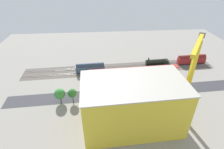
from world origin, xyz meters
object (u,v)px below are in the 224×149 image
Objects in this scene: parked_car_4 at (117,88)px; parked_car_2 at (141,87)px; platform_canopy_near at (135,69)px; locomotive at (158,62)px; parked_car_3 at (130,88)px; parked_car_0 at (166,86)px; passenger_coach at (192,59)px; box_truck_1 at (130,96)px; tower_crane at (190,76)px; construction_building at (133,105)px; street_tree_1 at (60,94)px; freight_coach_far at (90,68)px; traffic_light at (164,89)px; street_tree_0 at (72,93)px; parked_car_1 at (154,87)px; street_tree_2 at (131,90)px; box_truck_0 at (151,93)px.

parked_car_2 is at bearing -179.44° from parked_car_4.
locomotive reaches higher than platform_canopy_near.
parked_car_2 is 1.02× the size of parked_car_3.
parked_car_0 is at bearing 179.30° from parked_car_2.
passenger_coach is 56.63m from parked_car_4.
platform_canopy_near is at bearing -106.49° from box_truck_1.
parked_car_3 is at bearing -50.49° from tower_crane.
construction_building reaches higher than street_tree_1.
parked_car_4 reaches higher than parked_car_3.
construction_building is 1.04× the size of tower_crane.
platform_canopy_near is 19.93m from parked_car_0.
parked_car_3 is 35.40m from street_tree_1.
platform_canopy_near reaches higher than parked_car_2.
freight_coach_far is 4.05× the size of parked_car_3.
tower_crane is 5.00× the size of traffic_light.
street_tree_0 reaches higher than parked_car_2.
parked_car_1 is 0.50× the size of street_tree_2.
box_truck_0 is (35.34, 31.36, -1.44)m from passenger_coach.
street_tree_1 is at bearing 62.86° from freight_coach_far.
box_truck_1 is at bearing 126.29° from freight_coach_far.
street_tree_2 is (7.09, 8.73, 4.75)m from parked_car_2.
street_tree_0 is at bearing 9.12° from parked_car_0.
parked_car_4 is 23.44m from traffic_light.
street_tree_2 is at bearing 122.49° from box_truck_1.
box_truck_1 is 1.43× the size of street_tree_1.
box_truck_1 is (-1.93, -15.67, -8.18)m from construction_building.
street_tree_0 is at bearing -0.28° from box_truck_1.
tower_crane reaches higher than parked_car_1.
platform_canopy_near is 41.16m from passenger_coach.
street_tree_1 is at bearing -2.00° from street_tree_2.
locomotive is at bearing -125.24° from street_tree_2.
parked_car_0 is at bearing -145.48° from box_truck_0.
passenger_coach is at bearing -132.38° from traffic_light.
freight_coach_far is (25.60, -5.36, -0.88)m from platform_canopy_near.
street_tree_2 reaches higher than parked_car_4.
parked_car_0 is 22.18m from box_truck_1.
box_truck_1 is 1.18× the size of street_tree_2.
freight_coach_far is 1.99× the size of street_tree_2.
platform_canopy_near is 12.12× the size of parked_car_1.
freight_coach_far is at bearing -70.15° from construction_building.
locomotive is 2.35× the size of street_tree_0.
tower_crane reaches higher than freight_coach_far.
box_truck_0 is 1.36× the size of traffic_light.
street_tree_2 is (-33.20, 1.16, 0.88)m from street_tree_1.
parked_car_1 is 0.61× the size of traffic_light.
street_tree_2 is at bearing 54.76° from locomotive.
box_truck_0 is (10.23, 7.04, 1.00)m from parked_car_0.
street_tree_2 reaches higher than box_truck_0.
street_tree_2 is at bearing 50.93° from parked_car_2.
locomotive is 29.08m from parked_car_2.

